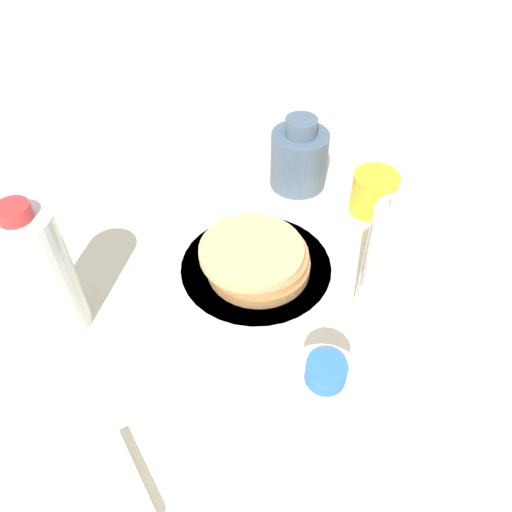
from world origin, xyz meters
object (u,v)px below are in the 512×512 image
at_px(pancake_stack, 256,258).
at_px(water_bottle_near, 388,266).
at_px(water_bottle_far, 313,441).
at_px(cream_jug, 301,158).
at_px(water_bottle_mid, 42,275).
at_px(plate, 256,268).
at_px(juice_glass, 374,193).

xyz_separation_m(pancake_stack, water_bottle_near, (-0.01, 0.19, 0.06)).
bearing_deg(water_bottle_far, cream_jug, -156.71).
height_order(water_bottle_mid, water_bottle_far, water_bottle_far).
relative_size(plate, cream_jug, 1.88).
distance_m(water_bottle_near, water_bottle_far, 0.27).
xyz_separation_m(plate, water_bottle_near, (-0.00, 0.19, 0.09)).
relative_size(juice_glass, water_bottle_far, 0.31).
relative_size(plate, juice_glass, 3.26).
bearing_deg(water_bottle_far, water_bottle_mid, -98.57).
height_order(pancake_stack, water_bottle_far, water_bottle_far).
bearing_deg(cream_jug, juice_glass, 85.39).
xyz_separation_m(pancake_stack, juice_glass, (-0.23, 0.11, 0.00)).
xyz_separation_m(plate, water_bottle_far, (0.27, 0.19, 0.11)).
bearing_deg(plate, juice_glass, 152.56).
height_order(juice_glass, cream_jug, cream_jug).
bearing_deg(cream_jug, water_bottle_far, 23.29).
xyz_separation_m(cream_jug, water_bottle_near, (0.23, 0.21, 0.04)).
height_order(pancake_stack, juice_glass, juice_glass).
xyz_separation_m(water_bottle_mid, water_bottle_far, (0.06, 0.39, 0.02)).
distance_m(cream_jug, water_bottle_far, 0.55).
bearing_deg(water_bottle_mid, water_bottle_near, 118.40).
bearing_deg(plate, pancake_stack, 22.96).
height_order(water_bottle_near, water_bottle_far, water_bottle_far).
bearing_deg(water_bottle_mid, plate, 136.03).
distance_m(juice_glass, water_bottle_mid, 0.54).
bearing_deg(water_bottle_near, cream_jug, -136.98).
relative_size(cream_jug, water_bottle_mid, 0.62).
bearing_deg(juice_glass, plate, -27.44).
distance_m(pancake_stack, cream_jug, 0.24).
bearing_deg(cream_jug, plate, 6.23).
xyz_separation_m(cream_jug, water_bottle_mid, (0.44, -0.18, 0.04)).
distance_m(pancake_stack, water_bottle_near, 0.20).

